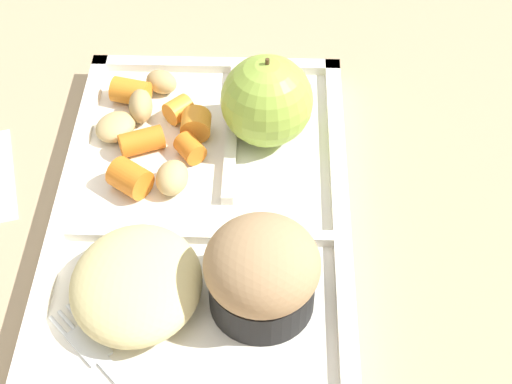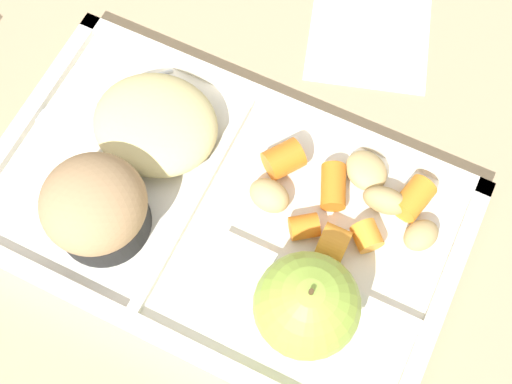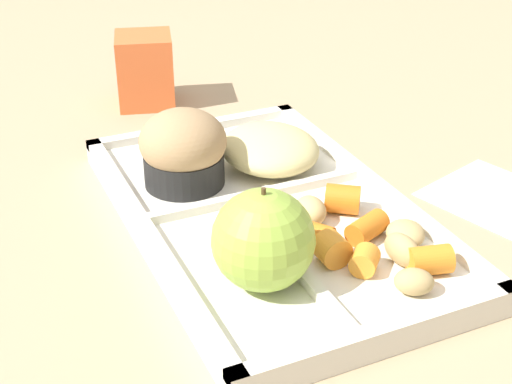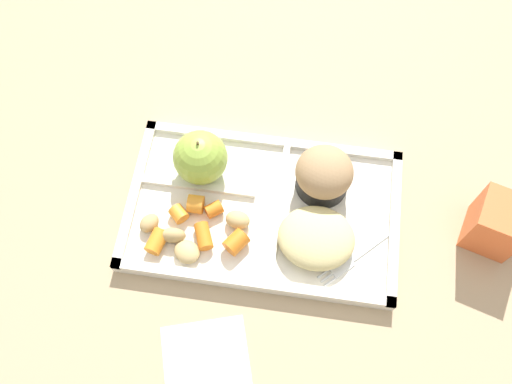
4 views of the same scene
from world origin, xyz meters
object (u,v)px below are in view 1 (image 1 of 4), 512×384
object	(u,v)px
plastic_fork	(109,367)
lunch_tray	(202,222)
green_apple	(267,101)
bran_muffin	(262,272)

from	to	relation	value
plastic_fork	lunch_tray	bearing A→B (deg)	158.81
lunch_tray	plastic_fork	bearing A→B (deg)	-21.19
green_apple	lunch_tray	bearing A→B (deg)	-27.15
green_apple	plastic_fork	size ratio (longest dim) A/B	0.76
bran_muffin	plastic_fork	xyz separation A→B (m)	(0.06, -0.10, -0.03)
lunch_tray	bran_muffin	world-z (taller)	bran_muffin
lunch_tray	green_apple	bearing A→B (deg)	152.85
green_apple	bran_muffin	size ratio (longest dim) A/B	1.02
green_apple	plastic_fork	distance (m)	0.26
lunch_tray	plastic_fork	size ratio (longest dim) A/B	3.54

